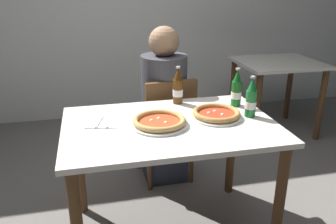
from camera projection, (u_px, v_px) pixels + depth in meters
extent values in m
cube|color=white|center=(124.00, 0.00, 3.78)|extent=(7.00, 0.10, 2.60)
cube|color=silver|center=(170.00, 126.00, 1.98)|extent=(1.20, 0.80, 0.03)
cylinder|color=brown|center=(279.00, 203.00, 1.92)|extent=(0.06, 0.06, 0.72)
cylinder|color=brown|center=(79.00, 165.00, 2.31)|extent=(0.06, 0.06, 0.72)
cylinder|color=brown|center=(231.00, 148.00, 2.54)|extent=(0.06, 0.06, 0.72)
cube|color=brown|center=(164.00, 127.00, 2.73)|extent=(0.44, 0.44, 0.04)
cube|color=brown|center=(171.00, 108.00, 2.49)|extent=(0.38, 0.07, 0.40)
cylinder|color=brown|center=(176.00, 141.00, 3.01)|extent=(0.04, 0.04, 0.41)
cylinder|color=brown|center=(138.00, 146.00, 2.91)|extent=(0.04, 0.04, 0.41)
cylinder|color=brown|center=(191.00, 159.00, 2.71)|extent=(0.04, 0.04, 0.41)
cylinder|color=brown|center=(149.00, 166.00, 2.61)|extent=(0.04, 0.04, 0.41)
cube|color=#2D3342|center=(164.00, 151.00, 2.79)|extent=(0.32, 0.28, 0.45)
cylinder|color=#3F3F47|center=(164.00, 92.00, 2.61)|extent=(0.34, 0.34, 0.55)
sphere|color=#9E7556|center=(164.00, 42.00, 2.47)|extent=(0.22, 0.22, 0.22)
cube|color=silver|center=(278.00, 63.00, 3.46)|extent=(0.80, 0.70, 0.03)
cylinder|color=brown|center=(257.00, 111.00, 3.26)|extent=(0.06, 0.06, 0.72)
cylinder|color=brown|center=(321.00, 105.00, 3.40)|extent=(0.06, 0.06, 0.72)
cylinder|color=brown|center=(233.00, 92.00, 3.79)|extent=(0.06, 0.06, 0.72)
cylinder|color=brown|center=(289.00, 88.00, 3.93)|extent=(0.06, 0.06, 0.72)
cylinder|color=white|center=(159.00, 124.00, 1.95)|extent=(0.33, 0.33, 0.01)
cylinder|color=#CC4723|center=(159.00, 122.00, 1.94)|extent=(0.24, 0.24, 0.01)
torus|color=tan|center=(159.00, 121.00, 1.94)|extent=(0.30, 0.30, 0.03)
sphere|color=silver|center=(151.00, 121.00, 1.96)|extent=(0.02, 0.02, 0.02)
sphere|color=silver|center=(166.00, 123.00, 1.93)|extent=(0.02, 0.02, 0.02)
sphere|color=silver|center=(159.00, 119.00, 1.99)|extent=(0.02, 0.02, 0.02)
cylinder|color=white|center=(216.00, 116.00, 2.06)|extent=(0.31, 0.31, 0.01)
cylinder|color=#BC381E|center=(216.00, 115.00, 2.05)|extent=(0.22, 0.22, 0.01)
torus|color=#B78447|center=(216.00, 113.00, 2.05)|extent=(0.28, 0.28, 0.03)
sphere|color=silver|center=(209.00, 113.00, 2.07)|extent=(0.02, 0.02, 0.02)
sphere|color=silver|center=(222.00, 115.00, 2.04)|extent=(0.02, 0.02, 0.02)
sphere|color=silver|center=(215.00, 112.00, 2.09)|extent=(0.02, 0.02, 0.02)
cylinder|color=#14591E|center=(236.00, 94.00, 2.22)|extent=(0.06, 0.06, 0.16)
cone|color=#14591E|center=(238.00, 76.00, 2.18)|extent=(0.05, 0.05, 0.07)
cylinder|color=#B7B7BC|center=(238.00, 69.00, 2.17)|extent=(0.03, 0.03, 0.01)
cylinder|color=white|center=(236.00, 95.00, 2.23)|extent=(0.07, 0.07, 0.04)
cylinder|color=#196B2D|center=(251.00, 104.00, 2.05)|extent=(0.06, 0.06, 0.16)
cone|color=#196B2D|center=(253.00, 85.00, 2.00)|extent=(0.05, 0.05, 0.07)
cylinder|color=#B7B7BC|center=(253.00, 77.00, 1.99)|extent=(0.03, 0.03, 0.01)
cylinder|color=white|center=(251.00, 105.00, 2.05)|extent=(0.07, 0.07, 0.04)
cylinder|color=#512D0F|center=(178.00, 91.00, 2.27)|extent=(0.06, 0.06, 0.16)
cone|color=#512D0F|center=(178.00, 74.00, 2.23)|extent=(0.05, 0.05, 0.07)
cylinder|color=#B7B7BC|center=(178.00, 67.00, 2.21)|extent=(0.03, 0.03, 0.01)
cylinder|color=white|center=(178.00, 93.00, 2.27)|extent=(0.07, 0.07, 0.04)
cube|color=white|center=(103.00, 122.00, 1.99)|extent=(0.21, 0.21, 0.00)
cube|color=silver|center=(107.00, 121.00, 1.99)|extent=(0.02, 0.19, 0.00)
cube|color=silver|center=(99.00, 122.00, 1.98)|extent=(0.06, 0.17, 0.00)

